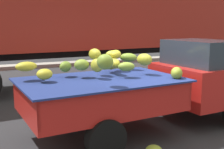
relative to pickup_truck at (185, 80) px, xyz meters
name	(u,v)px	position (x,y,z in m)	size (l,w,h in m)	color
ground	(155,125)	(-0.68, 0.03, -0.89)	(220.00, 220.00, 0.00)	#28282B
curb_strip	(51,65)	(-0.68, 9.18, -0.81)	(80.00, 0.80, 0.16)	gray
pickup_truck	(185,80)	(0.00, 0.00, 0.00)	(5.06, 2.05, 1.70)	#B21E19
semi_trailer	(87,9)	(-0.40, 4.68, 1.65)	(12.10, 3.11, 3.95)	maroon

